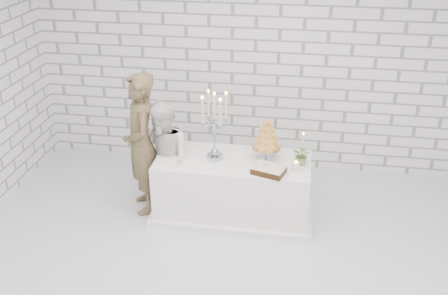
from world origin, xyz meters
TOP-DOWN VIEW (x-y plane):
  - ground at (0.00, 0.00)m, footprint 6.00×5.00m
  - wall_back at (0.00, 2.50)m, footprint 6.00×0.01m
  - cake_table at (-0.09, 1.13)m, footprint 1.80×0.80m
  - groom at (-1.18, 1.10)m, footprint 0.65×0.75m
  - bride at (-0.90, 1.09)m, footprint 0.87×0.86m
  - candelabra at (-0.30, 1.12)m, footprint 0.38×0.38m
  - croquembouche at (0.29, 1.20)m, footprint 0.37×0.37m
  - chocolate_cake at (0.35, 0.88)m, footprint 0.40×0.34m
  - pillar_candle at (0.64, 0.96)m, footprint 0.10×0.10m
  - extra_taper at (0.70, 1.26)m, footprint 0.07×0.07m
  - flowers at (0.70, 1.14)m, footprint 0.26×0.25m

SIDE VIEW (x-z plane):
  - ground at x=0.00m, z-range -0.01..0.01m
  - cake_table at x=-0.09m, z-range 0.00..0.75m
  - bride at x=-0.90m, z-range 0.00..1.41m
  - chocolate_cake at x=0.35m, z-range 0.75..0.83m
  - pillar_candle at x=0.64m, z-range 0.75..0.87m
  - flowers at x=0.70m, z-range 0.75..0.99m
  - groom at x=-1.18m, z-range 0.00..1.75m
  - extra_taper at x=0.70m, z-range 0.75..1.07m
  - croquembouche at x=0.29m, z-range 0.75..1.27m
  - candelabra at x=-0.30m, z-range 0.75..1.58m
  - wall_back at x=0.00m, z-range 0.00..3.00m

